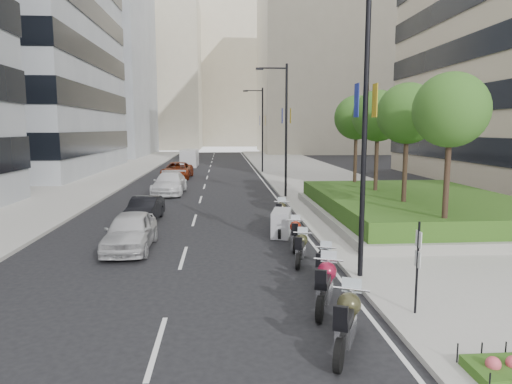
{
  "coord_description": "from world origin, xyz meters",
  "views": [
    {
      "loc": [
        -0.02,
        -12.64,
        4.77
      ],
      "look_at": [
        1.45,
        7.11,
        2.0
      ],
      "focal_mm": 32.0,
      "sensor_mm": 36.0,
      "label": 1
    }
  ],
  "objects": [
    {
      "name": "motorcycle_4",
      "position": [
        2.87,
        5.02,
        0.57
      ],
      "size": [
        0.71,
        2.13,
        1.07
      ],
      "rotation": [
        0.0,
        0.0,
        1.39
      ],
      "color": "black",
      "rests_on": "ground"
    },
    {
      "name": "car_d",
      "position": [
        -4.32,
        31.38,
        0.78
      ],
      "size": [
        2.86,
        5.71,
        1.55
      ],
      "primitive_type": "imported",
      "rotation": [
        0.0,
        0.0,
        -0.05
      ],
      "color": "maroon",
      "rests_on": "ground"
    },
    {
      "name": "planter",
      "position": [
        10.0,
        10.0,
        0.35
      ],
      "size": [
        10.0,
        14.0,
        0.4
      ],
      "primitive_type": "cube",
      "color": "gray",
      "rests_on": "sidewalk_right"
    },
    {
      "name": "tree_0",
      "position": [
        8.5,
        4.0,
        5.42
      ],
      "size": [
        2.8,
        2.8,
        6.3
      ],
      "color": "#332319",
      "rests_on": "planter"
    },
    {
      "name": "lane_edge",
      "position": [
        3.7,
        30.0,
        0.01
      ],
      "size": [
        0.12,
        100.0,
        0.01
      ],
      "primitive_type": "cube",
      "color": "silver",
      "rests_on": "ground"
    },
    {
      "name": "lamp_post_1",
      "position": [
        4.14,
        18.0,
        5.07
      ],
      "size": [
        2.34,
        0.45,
        9.0
      ],
      "color": "black",
      "rests_on": "ground"
    },
    {
      "name": "motorcycle_3",
      "position": [
        2.75,
        2.97,
        0.55
      ],
      "size": [
        0.83,
        2.0,
        1.02
      ],
      "rotation": [
        0.0,
        0.0,
        1.28
      ],
      "color": "black",
      "rests_on": "ground"
    },
    {
      "name": "building_cream_centre",
      "position": [
        2.0,
        120.0,
        19.0
      ],
      "size": [
        30.0,
        24.0,
        38.0
      ],
      "primitive_type": "cube",
      "color": "#B7AD93",
      "rests_on": "ground"
    },
    {
      "name": "hedge",
      "position": [
        10.0,
        10.0,
        0.95
      ],
      "size": [
        9.4,
        13.4,
        0.8
      ],
      "primitive_type": "cube",
      "color": "#224112",
      "rests_on": "planter"
    },
    {
      "name": "sidewalk_left",
      "position": [
        -12.0,
        30.0,
        0.07
      ],
      "size": [
        8.0,
        100.0,
        0.15
      ],
      "primitive_type": "cube",
      "color": "#9E9B93",
      "rests_on": "ground"
    },
    {
      "name": "sidewalk_right",
      "position": [
        9.0,
        30.0,
        0.07
      ],
      "size": [
        10.0,
        100.0,
        0.15
      ],
      "primitive_type": "cube",
      "color": "#9E9B93",
      "rests_on": "ground"
    },
    {
      "name": "tree_3",
      "position": [
        8.5,
        16.0,
        5.42
      ],
      "size": [
        2.8,
        2.8,
        6.3
      ],
      "color": "#332319",
      "rests_on": "planter"
    },
    {
      "name": "building_cream_left",
      "position": [
        -18.0,
        100.0,
        17.0
      ],
      "size": [
        26.0,
        24.0,
        34.0
      ],
      "primitive_type": "cube",
      "color": "#B7AD93",
      "rests_on": "ground"
    },
    {
      "name": "ground",
      "position": [
        0.0,
        0.0,
        0.0
      ],
      "size": [
        160.0,
        160.0,
        0.0
      ],
      "primitive_type": "plane",
      "color": "black",
      "rests_on": "ground"
    },
    {
      "name": "lamp_post_2",
      "position": [
        4.14,
        36.0,
        5.07
      ],
      "size": [
        2.34,
        0.45,
        9.0
      ],
      "color": "black",
      "rests_on": "ground"
    },
    {
      "name": "motorcycle_2",
      "position": [
        3.11,
        0.96,
        0.54
      ],
      "size": [
        0.93,
        1.91,
        1.0
      ],
      "rotation": [
        0.0,
        0.0,
        1.19
      ],
      "color": "black",
      "rests_on": "ground"
    },
    {
      "name": "car_c",
      "position": [
        -3.88,
        20.97,
        0.78
      ],
      "size": [
        2.34,
        5.44,
        1.56
      ],
      "primitive_type": "imported",
      "rotation": [
        0.0,
        0.0,
        -0.03
      ],
      "color": "silver",
      "rests_on": "ground"
    },
    {
      "name": "tree_2",
      "position": [
        8.5,
        12.0,
        5.42
      ],
      "size": [
        2.8,
        2.8,
        6.3
      ],
      "color": "#332319",
      "rests_on": "planter"
    },
    {
      "name": "motorcycle_6",
      "position": [
        2.84,
        9.3,
        0.61
      ],
      "size": [
        0.83,
        2.25,
        1.14
      ],
      "rotation": [
        0.0,
        0.0,
        1.34
      ],
      "color": "black",
      "rests_on": "ground"
    },
    {
      "name": "building_cream_right",
      "position": [
        22.0,
        80.0,
        18.0
      ],
      "size": [
        28.0,
        24.0,
        36.0
      ],
      "primitive_type": "cube",
      "color": "#B7AD93",
      "rests_on": "ground"
    },
    {
      "name": "motorcycle_5",
      "position": [
        2.59,
        7.17,
        0.57
      ],
      "size": [
        1.15,
        2.01,
        1.15
      ],
      "rotation": [
        0.0,
        0.0,
        1.36
      ],
      "color": "black",
      "rests_on": "ground"
    },
    {
      "name": "tree_1",
      "position": [
        8.5,
        8.0,
        5.42
      ],
      "size": [
        2.8,
        2.8,
        6.3
      ],
      "color": "#332319",
      "rests_on": "planter"
    },
    {
      "name": "car_b",
      "position": [
        -4.02,
        10.82,
        0.64
      ],
      "size": [
        1.62,
        3.95,
        1.27
      ],
      "primitive_type": "imported",
      "rotation": [
        0.0,
        0.0,
        -0.07
      ],
      "color": "black",
      "rests_on": "ground"
    },
    {
      "name": "lamp_post_0",
      "position": [
        4.14,
        1.0,
        5.07
      ],
      "size": [
        2.34,
        0.45,
        9.0
      ],
      "color": "black",
      "rests_on": "ground"
    },
    {
      "name": "car_a",
      "position": [
        -3.67,
        5.3,
        0.75
      ],
      "size": [
        1.8,
        4.39,
        1.49
      ],
      "primitive_type": "imported",
      "rotation": [
        0.0,
        0.0,
        0.01
      ],
      "color": "#B8B8BA",
      "rests_on": "ground"
    },
    {
      "name": "motorcycle_1",
      "position": [
        2.68,
        -1.18,
        0.65
      ],
      "size": [
        1.1,
        2.32,
        1.21
      ],
      "rotation": [
        0.0,
        0.0,
        1.21
      ],
      "color": "black",
      "rests_on": "ground"
    },
    {
      "name": "parking_sign",
      "position": [
        4.8,
        -2.0,
        1.46
      ],
      "size": [
        0.06,
        0.32,
        2.5
      ],
      "color": "black",
      "rests_on": "ground"
    },
    {
      "name": "lane_centre",
      "position": [
        -1.5,
        30.0,
        0.01
      ],
      "size": [
        0.12,
        100.0,
        0.01
      ],
      "primitive_type": "cube",
      "color": "silver",
      "rests_on": "ground"
    },
    {
      "name": "delivery_van",
      "position": [
        -4.1,
        45.15,
        1.0
      ],
      "size": [
        2.07,
        5.14,
        2.14
      ],
      "rotation": [
        0.0,
        0.0,
        -0.03
      ],
      "color": "#B8B8BA",
      "rests_on": "ground"
    },
    {
      "name": "building_grey_far",
      "position": [
        -24.0,
        70.0,
        15.0
      ],
      "size": [
        22.0,
        26.0,
        30.0
      ],
      "primitive_type": "cube",
      "color": "gray",
      "rests_on": "ground"
    },
    {
      "name": "motorcycle_0",
      "position": [
        2.61,
        -3.51,
        0.65
      ],
      "size": [
        1.2,
        2.28,
        1.22
      ],
      "rotation": [
        0.0,
        0.0,
        1.15
      ],
      "color": "black",
      "rests_on": "ground"
    }
  ]
}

